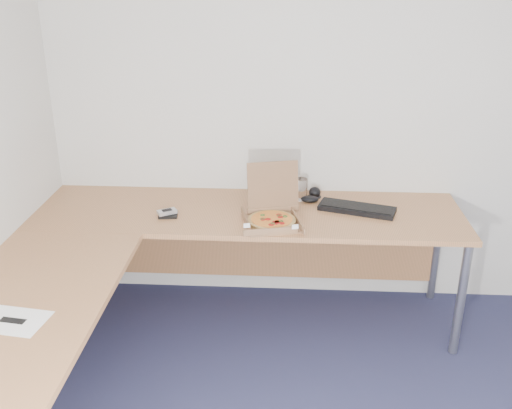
# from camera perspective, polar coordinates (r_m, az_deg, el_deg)

# --- Properties ---
(room_shell) EXTENTS (3.50, 3.50, 2.50)m
(room_shell) POSITION_cam_1_polar(r_m,az_deg,el_deg) (1.95, 11.09, -3.15)
(room_shell) COLOR beige
(room_shell) RESTS_ON ground
(desk) EXTENTS (2.50, 2.20, 0.73)m
(desk) POSITION_cam_1_polar(r_m,az_deg,el_deg) (3.09, -7.29, -4.07)
(desk) COLOR #B37648
(desk) RESTS_ON ground
(pizza_box) EXTENTS (0.30, 0.35, 0.30)m
(pizza_box) POSITION_cam_1_polar(r_m,az_deg,el_deg) (3.25, 1.57, -1.22)
(pizza_box) COLOR #8E6444
(pizza_box) RESTS_ON desk
(drinking_glass) EXTENTS (0.08, 0.08, 0.13)m
(drinking_glass) POSITION_cam_1_polar(r_m,az_deg,el_deg) (3.57, 4.43, 1.51)
(drinking_glass) COLOR silver
(drinking_glass) RESTS_ON desk
(keyboard) EXTENTS (0.47, 0.28, 0.03)m
(keyboard) POSITION_cam_1_polar(r_m,az_deg,el_deg) (3.47, 9.85, -0.40)
(keyboard) COLOR black
(keyboard) RESTS_ON desk
(mouse) EXTENTS (0.12, 0.08, 0.04)m
(mouse) POSITION_cam_1_polar(r_m,az_deg,el_deg) (3.55, 5.27, 0.54)
(mouse) COLOR black
(mouse) RESTS_ON desk
(wallet) EXTENTS (0.12, 0.10, 0.02)m
(wallet) POSITION_cam_1_polar(r_m,az_deg,el_deg) (3.38, -8.60, -1.00)
(wallet) COLOR black
(wallet) RESTS_ON desk
(phone) EXTENTS (0.12, 0.10, 0.02)m
(phone) POSITION_cam_1_polar(r_m,az_deg,el_deg) (3.38, -8.70, -0.71)
(phone) COLOR #B2B5BA
(phone) RESTS_ON wallet
(paper_sheet) EXTENTS (0.30, 0.23, 0.00)m
(paper_sheet) POSITION_cam_1_polar(r_m,az_deg,el_deg) (2.62, -22.72, -10.45)
(paper_sheet) COLOR white
(paper_sheet) RESTS_ON desk
(dome_speaker) EXTENTS (0.08, 0.08, 0.07)m
(dome_speaker) POSITION_cam_1_polar(r_m,az_deg,el_deg) (3.63, 5.77, 1.26)
(dome_speaker) COLOR black
(dome_speaker) RESTS_ON desk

